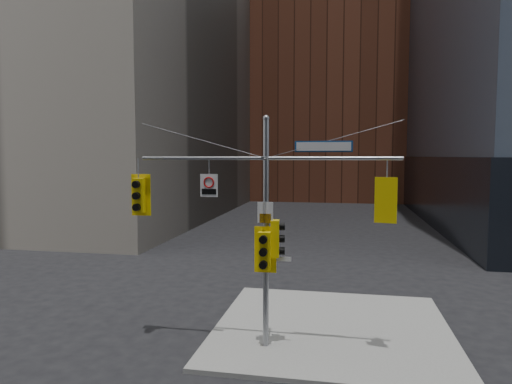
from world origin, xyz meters
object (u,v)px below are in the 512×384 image
at_px(traffic_light_east_arm, 386,200).
at_px(street_sign_blade, 323,146).
at_px(regulatory_sign_arm, 209,185).
at_px(traffic_light_pole_side, 276,239).
at_px(traffic_light_pole_front, 264,251).
at_px(signal_assembly, 266,210).
at_px(traffic_light_west_arm, 139,195).

height_order(traffic_light_east_arm, street_sign_blade, street_sign_blade).
height_order(traffic_light_east_arm, regulatory_sign_arm, regulatory_sign_arm).
height_order(traffic_light_pole_side, traffic_light_pole_front, traffic_light_pole_side).
distance_m(signal_assembly, street_sign_blade, 2.59).
bearing_deg(traffic_light_pole_front, signal_assembly, 88.94).
bearing_deg(regulatory_sign_arm, signal_assembly, 4.77).
distance_m(street_sign_blade, regulatory_sign_arm, 3.72).
xyz_separation_m(signal_assembly, traffic_light_pole_side, (0.33, 0.01, -0.88)).
relative_size(traffic_light_pole_front, regulatory_sign_arm, 1.99).
bearing_deg(traffic_light_pole_front, traffic_light_pole_side, 39.37).
xyz_separation_m(traffic_light_east_arm, regulatory_sign_arm, (-5.36, -0.02, 0.37)).
relative_size(traffic_light_pole_side, traffic_light_pole_front, 0.80).
xyz_separation_m(traffic_light_east_arm, street_sign_blade, (-1.83, 0.00, 1.55)).
xyz_separation_m(traffic_light_west_arm, regulatory_sign_arm, (2.37, -0.03, 0.37)).
height_order(signal_assembly, traffic_light_pole_side, signal_assembly).
relative_size(signal_assembly, traffic_light_pole_side, 7.01).
distance_m(signal_assembly, traffic_light_west_arm, 4.18).
height_order(traffic_light_pole_front, street_sign_blade, street_sign_blade).
height_order(traffic_light_west_arm, regulatory_sign_arm, regulatory_sign_arm).
relative_size(traffic_light_west_arm, regulatory_sign_arm, 1.90).
bearing_deg(street_sign_blade, traffic_light_west_arm, -178.15).
bearing_deg(traffic_light_west_arm, street_sign_blade, -2.51).
relative_size(street_sign_blade, regulatory_sign_arm, 2.39).
xyz_separation_m(traffic_light_pole_side, street_sign_blade, (1.39, -0.01, 2.81)).
bearing_deg(regulatory_sign_arm, traffic_light_pole_front, -3.64).
bearing_deg(traffic_light_pole_side, street_sign_blade, -97.35).
bearing_deg(traffic_light_west_arm, traffic_light_pole_side, -2.41).
bearing_deg(traffic_light_east_arm, traffic_light_west_arm, 10.62).
bearing_deg(street_sign_blade, traffic_light_pole_front, -169.17).
distance_m(traffic_light_west_arm, regulatory_sign_arm, 2.39).
relative_size(traffic_light_east_arm, traffic_light_pole_side, 1.16).
height_order(traffic_light_west_arm, traffic_light_pole_side, traffic_light_west_arm).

